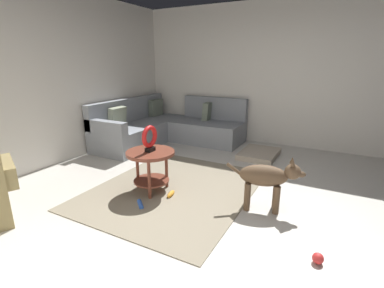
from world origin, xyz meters
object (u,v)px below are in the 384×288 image
dog_toy_bone (171,194)px  dog_bed_mat (259,154)px  sectional_couch (167,128)px  torus_sculpture (150,138)px  dog_toy_ball (318,258)px  side_table (151,161)px  dog_toy_rope (140,204)px  dog (267,178)px

dog_toy_bone → dog_bed_mat: bearing=-15.2°
sectional_couch → torus_sculpture: 2.35m
torus_sculpture → dog_bed_mat: 2.29m
sectional_couch → dog_bed_mat: (-0.01, -1.93, -0.25)m
dog_toy_bone → torus_sculpture: bearing=89.1°
dog_bed_mat → dog_toy_ball: bearing=-154.9°
side_table → dog_toy_bone: size_ratio=3.33×
torus_sculpture → dog_toy_rope: bearing=-163.5°
side_table → dog_bed_mat: 2.22m
torus_sculpture → dog_bed_mat: (2.02, -0.84, -0.67)m
dog → side_table: bearing=-95.1°
sectional_couch → dog_toy_rope: size_ratio=12.85×
side_table → dog_toy_rope: bearing=-163.5°
dog_toy_rope → dog_toy_bone: (0.38, -0.18, 0.00)m
side_table → dog_toy_rope: 0.56m
dog_toy_bone → side_table: bearing=89.1°
dog → dog_toy_rope: size_ratio=4.76×
sectional_couch → side_table: 2.31m
dog_toy_rope → side_table: bearing=16.5°
side_table → dog_toy_ball: side_table is taller
dog_bed_mat → torus_sculpture: bearing=157.4°
side_table → dog: size_ratio=0.72×
dog_toy_ball → dog_toy_rope: (0.07, 1.89, -0.02)m
dog → dog_toy_ball: size_ratio=8.99×
dog → dog_toy_rope: 1.46m
dog → dog_toy_bone: dog is taller
sectional_couch → side_table: (-2.03, -1.09, 0.12)m
dog_bed_mat → sectional_couch: bearing=89.6°
dog_toy_bone → dog_toy_rope: bearing=154.9°
torus_sculpture → dog_toy_ball: torus_sculpture is taller
dog_toy_rope → dog_toy_ball: bearing=-92.1°
sectional_couch → dog_toy_ball: bearing=-128.8°
sectional_couch → dog_toy_rope: bearing=-153.5°
dog_toy_rope → dog_toy_bone: 0.42m
torus_sculpture → side_table: bearing=100.6°
dog_toy_ball → dog_toy_rope: bearing=87.9°
torus_sculpture → dog_toy_rope: (-0.38, -0.11, -0.69)m
sectional_couch → dog_toy_rope: (-2.42, -1.21, -0.27)m
side_table → dog_toy_bone: 0.48m
side_table → dog_toy_rope: side_table is taller
sectional_couch → dog_toy_bone: sectional_couch is taller
side_table → dog_toy_bone: (-0.00, -0.29, -0.39)m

